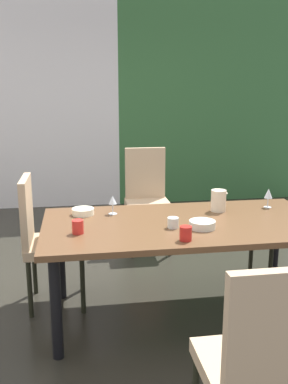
% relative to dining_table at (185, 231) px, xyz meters
% --- Properties ---
extents(ground_plane, '(5.98, 6.30, 0.02)m').
position_rel_dining_table_xyz_m(ground_plane, '(-0.39, 0.14, -0.66)').
color(ground_plane, '#29271F').
extents(garden_window_panel, '(2.75, 0.10, 2.88)m').
position_rel_dining_table_xyz_m(garden_window_panel, '(1.23, 3.24, 0.80)').
color(garden_window_panel, '#366736').
rests_on(garden_window_panel, ground_plane).
extents(dining_table, '(2.00, 1.01, 0.72)m').
position_rel_dining_table_xyz_m(dining_table, '(0.00, 0.00, 0.00)').
color(dining_table, brown).
rests_on(dining_table, ground_plane).
extents(chair_head_near, '(0.44, 0.44, 1.02)m').
position_rel_dining_table_xyz_m(chair_head_near, '(-0.04, -1.40, -0.08)').
color(chair_head_near, tan).
rests_on(chair_head_near, ground_plane).
extents(chair_left_far, '(0.45, 0.44, 1.01)m').
position_rel_dining_table_xyz_m(chair_left_far, '(-1.01, 0.31, -0.08)').
color(chair_left_far, tan).
rests_on(chair_left_far, ground_plane).
extents(chair_head_far, '(0.44, 0.45, 1.04)m').
position_rel_dining_table_xyz_m(chair_head_far, '(-0.04, 1.41, -0.07)').
color(chair_head_far, tan).
rests_on(chair_head_far, ground_plane).
extents(wine_glass_rear, '(0.06, 0.06, 0.15)m').
position_rel_dining_table_xyz_m(wine_glass_rear, '(0.74, 0.26, 0.18)').
color(wine_glass_rear, silver).
rests_on(wine_glass_rear, dining_table).
extents(wine_glass_near_shelf, '(0.06, 0.06, 0.14)m').
position_rel_dining_table_xyz_m(wine_glass_near_shelf, '(-0.49, 0.27, 0.17)').
color(wine_glass_near_shelf, silver).
rests_on(wine_glass_near_shelf, dining_table).
extents(serving_bowl_south, '(0.16, 0.16, 0.05)m').
position_rel_dining_table_xyz_m(serving_bowl_south, '(-0.71, 0.29, 0.09)').
color(serving_bowl_south, white).
rests_on(serving_bowl_south, dining_table).
extents(serving_bowl_front, '(0.18, 0.18, 0.05)m').
position_rel_dining_table_xyz_m(serving_bowl_front, '(0.08, -0.16, 0.10)').
color(serving_bowl_front, silver).
rests_on(serving_bowl_front, dining_table).
extents(cup_right, '(0.08, 0.08, 0.07)m').
position_rel_dining_table_xyz_m(cup_right, '(-0.12, -0.12, 0.11)').
color(cup_right, silver).
rests_on(cup_right, dining_table).
extents(cup_north, '(0.08, 0.08, 0.09)m').
position_rel_dining_table_xyz_m(cup_north, '(-0.09, -0.38, 0.12)').
color(cup_north, red).
rests_on(cup_north, dining_table).
extents(cup_center, '(0.08, 0.08, 0.09)m').
position_rel_dining_table_xyz_m(cup_center, '(-0.75, -0.14, 0.12)').
color(cup_center, red).
rests_on(cup_center, dining_table).
extents(pitcher_near_window, '(0.13, 0.12, 0.17)m').
position_rel_dining_table_xyz_m(pitcher_near_window, '(0.32, 0.23, 0.15)').
color(pitcher_near_window, beige).
rests_on(pitcher_near_window, dining_table).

